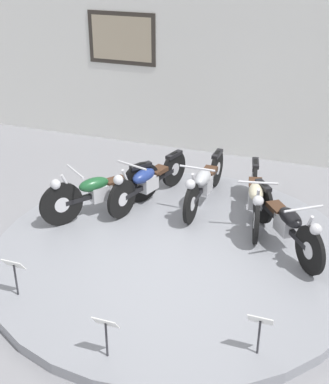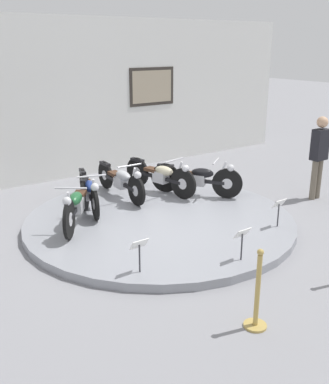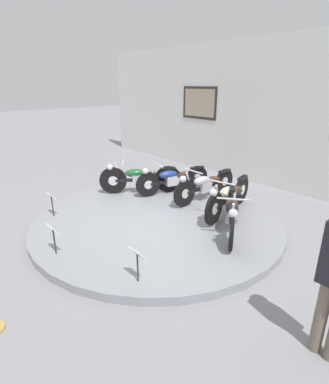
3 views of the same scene
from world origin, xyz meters
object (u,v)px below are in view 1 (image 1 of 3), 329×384
(motorcycle_silver, at_px, (204,182))
(motorcycle_black, at_px, (286,222))
(motorcycle_green, at_px, (100,190))
(motorcycle_cream, at_px, (255,196))
(motorcycle_blue, at_px, (148,180))
(info_placard_front_centre, at_px, (106,328))
(info_placard_front_right, at_px, (260,325))
(info_placard_front_left, at_px, (14,269))

(motorcycle_silver, bearing_deg, motorcycle_black, -31.14)
(motorcycle_green, relative_size, motorcycle_cream, 0.84)
(motorcycle_green, distance_m, motorcycle_cream, 2.32)
(motorcycle_blue, distance_m, motorcycle_black, 2.32)
(motorcycle_cream, bearing_deg, motorcycle_blue, -179.92)
(motorcycle_blue, distance_m, info_placard_front_centre, 3.44)
(motorcycle_cream, relative_size, info_placard_front_right, 3.84)
(motorcycle_cream, distance_m, motorcycle_black, 0.81)
(motorcycle_green, xyz_separation_m, info_placard_front_centre, (1.38, -2.73, -0.03))
(motorcycle_green, relative_size, info_placard_front_right, 3.21)
(motorcycle_silver, distance_m, info_placard_front_right, 3.34)
(motorcycle_black, relative_size, info_placard_front_centre, 3.18)
(motorcycle_cream, xyz_separation_m, info_placard_front_right, (0.59, -2.77, -0.02))
(info_placard_front_centre, xyz_separation_m, info_placard_front_right, (1.44, 0.56, 0.00))
(motorcycle_green, height_order, info_placard_front_left, motorcycle_green)
(motorcycle_silver, distance_m, motorcycle_cream, 0.88)
(motorcycle_green, height_order, info_placard_front_right, motorcycle_green)
(motorcycle_cream, xyz_separation_m, info_placard_front_left, (-2.30, -2.77, -0.02))
(motorcycle_silver, relative_size, info_placard_front_right, 3.83)
(motorcycle_green, distance_m, info_placard_front_left, 2.17)
(info_placard_front_right, bearing_deg, motorcycle_green, 142.52)
(info_placard_front_centre, bearing_deg, motorcycle_cream, 75.66)
(motorcycle_green, xyz_separation_m, motorcycle_silver, (1.38, 0.84, -0.02))
(motorcycle_green, distance_m, motorcycle_blue, 0.80)
(info_placard_front_left, bearing_deg, motorcycle_green, 88.42)
(info_placard_front_right, bearing_deg, info_placard_front_centre, -158.84)
(motorcycle_black, bearing_deg, motorcycle_green, 179.97)
(motorcycle_cream, bearing_deg, info_placard_front_left, -129.62)
(motorcycle_cream, relative_size, motorcycle_black, 1.21)
(info_placard_front_right, bearing_deg, motorcycle_silver, 115.69)
(motorcycle_blue, xyz_separation_m, motorcycle_cream, (1.71, 0.00, 0.02))
(motorcycle_silver, distance_m, info_placard_front_centre, 3.56)
(info_placard_front_left, bearing_deg, motorcycle_blue, 78.01)
(motorcycle_blue, bearing_deg, motorcycle_silver, 15.27)
(motorcycle_silver, bearing_deg, info_placard_front_left, -115.66)
(motorcycle_silver, relative_size, motorcycle_cream, 1.00)
(motorcycle_black, distance_m, info_placard_front_centre, 3.06)
(motorcycle_blue, relative_size, motorcycle_silver, 0.96)
(motorcycle_cream, height_order, info_placard_front_centre, motorcycle_cream)
(motorcycle_silver, distance_m, info_placard_front_left, 3.33)
(info_placard_front_left, xyz_separation_m, info_placard_front_right, (2.89, 0.00, 0.00))
(motorcycle_blue, height_order, info_placard_front_right, motorcycle_blue)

